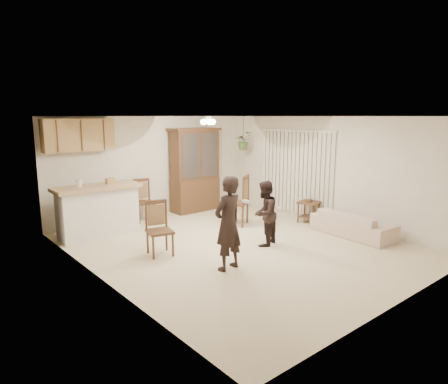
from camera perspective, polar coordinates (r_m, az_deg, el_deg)
floor at (r=7.93m, az=2.05°, el=-7.60°), size 6.50×6.50×0.00m
ceiling at (r=7.53m, az=2.18°, el=10.77°), size 5.50×6.50×0.02m
wall_back at (r=10.26m, az=-10.09°, el=3.62°), size 5.50×0.02×2.50m
wall_front at (r=5.69m, az=24.51°, el=-2.93°), size 5.50×0.02×2.50m
wall_left at (r=6.18m, az=-17.28°, el=-1.40°), size 0.02×6.50×2.50m
wall_right at (r=9.66m, az=14.38°, el=3.01°), size 0.02×6.50×2.50m
breakfast_bar at (r=8.80m, az=-17.50°, el=-2.87°), size 1.60×0.55×1.00m
bar_top at (r=8.69m, az=-17.71°, el=0.66°), size 1.75×0.70×0.08m
upper_cabinets at (r=9.23m, az=-20.08°, el=7.65°), size 1.50×0.34×0.70m
vertical_blinds at (r=10.20m, az=10.13°, el=2.73°), size 0.06×2.30×2.10m
ceiling_fixture at (r=8.58m, az=-2.25°, el=10.10°), size 0.36×0.36×0.20m
hanging_plant at (r=10.87m, az=2.76°, el=7.35°), size 0.43×0.37×0.48m
plant_cord at (r=10.86m, az=2.77°, el=9.06°), size 0.01×0.01×0.65m
sofa at (r=8.87m, az=17.93°, el=-3.68°), size 0.85×1.92×0.73m
adult at (r=6.49m, az=0.59°, el=-3.52°), size 0.71×0.53×1.80m
child at (r=7.80m, az=5.80°, el=-2.82°), size 0.80×0.72×1.35m
china_hutch at (r=10.60m, az=-4.17°, el=3.09°), size 1.40×0.55×2.20m
side_table at (r=9.73m, az=11.99°, el=-2.76°), size 0.56×0.56×0.56m
chair_bar at (r=7.42m, az=-9.13°, el=-6.79°), size 0.53×0.53×0.99m
chair_hutch_left at (r=9.85m, az=-11.31°, el=-2.43°), size 0.53×0.53×1.01m
chair_hutch_right at (r=9.31m, az=1.74°, el=-2.68°), size 0.72×0.72×1.18m
controller_adult at (r=6.19m, az=3.15°, el=-1.36°), size 0.06×0.14×0.04m
controller_child at (r=7.67m, az=7.87°, el=-2.26°), size 0.07×0.12×0.03m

